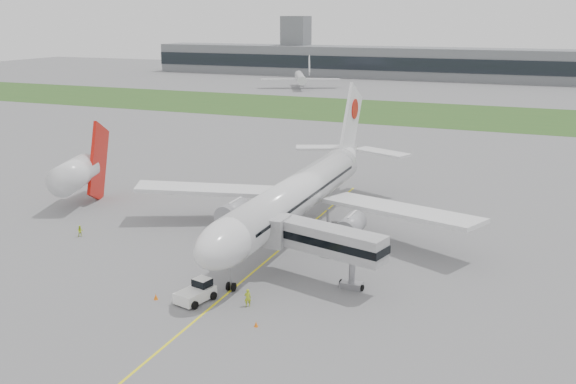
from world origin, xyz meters
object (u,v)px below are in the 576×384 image
at_px(pushback_tug, 197,291).
at_px(neighbor_aircraft, 78,173).
at_px(ground_crew_near, 248,298).
at_px(airliner, 300,192).
at_px(jet_bridge, 320,239).

bearing_deg(pushback_tug, neighbor_aircraft, 159.41).
xyz_separation_m(pushback_tug, ground_crew_near, (5.36, 0.64, -0.03)).
relative_size(airliner, neighbor_aircraft, 3.36).
bearing_deg(jet_bridge, neighbor_aircraft, 177.42).
bearing_deg(neighbor_aircraft, ground_crew_near, -47.71).
relative_size(airliner, ground_crew_near, 29.06).
distance_m(airliner, pushback_tug, 23.86).
relative_size(airliner, jet_bridge, 3.76).
bearing_deg(pushback_tug, ground_crew_near, 20.43).
height_order(jet_bridge, neighbor_aircraft, neighbor_aircraft).
relative_size(pushback_tug, neighbor_aircraft, 0.28).
height_order(airliner, ground_crew_near, airliner).
bearing_deg(ground_crew_near, pushback_tug, -27.83).
height_order(airliner, pushback_tug, airliner).
relative_size(airliner, pushback_tug, 11.99).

